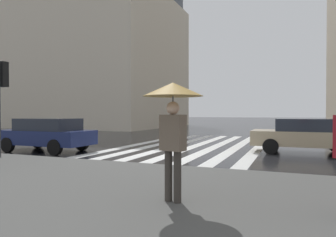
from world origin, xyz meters
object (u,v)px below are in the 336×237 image
(car_navy, at_px, (46,134))
(car_champagne, at_px, (305,135))
(pedestrian_approaching_kerb, at_px, (173,105))
(traffic_signal_post, at_px, (2,88))

(car_navy, bearing_deg, car_champagne, -71.14)
(car_navy, xyz_separation_m, pedestrian_approaching_kerb, (-5.39, -7.87, 1.02))
(car_navy, bearing_deg, traffic_signal_post, -166.78)
(car_navy, distance_m, car_champagne, 10.82)
(traffic_signal_post, height_order, car_champagne, traffic_signal_post)
(traffic_signal_post, height_order, car_navy, traffic_signal_post)
(traffic_signal_post, distance_m, car_navy, 3.25)
(car_navy, relative_size, pedestrian_approaching_kerb, 2.05)
(car_champagne, relative_size, pedestrian_approaching_kerb, 2.05)
(pedestrian_approaching_kerb, bearing_deg, car_champagne, -14.97)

